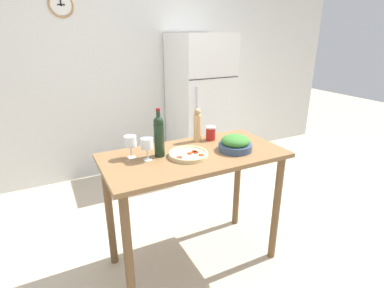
% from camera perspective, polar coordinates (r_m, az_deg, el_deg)
% --- Properties ---
extents(ground_plane, '(14.00, 14.00, 0.00)m').
position_cam_1_polar(ground_plane, '(2.56, 0.34, -20.95)').
color(ground_plane, '#BCAD93').
extents(wall_back, '(6.40, 0.08, 2.60)m').
position_cam_1_polar(wall_back, '(3.75, -13.55, 13.87)').
color(wall_back, silver).
rests_on(wall_back, ground_plane).
extents(refrigerator, '(0.64, 0.72, 1.70)m').
position_cam_1_polar(refrigerator, '(3.76, 1.43, 7.43)').
color(refrigerator, silver).
rests_on(refrigerator, ground_plane).
extents(prep_counter, '(1.26, 0.63, 0.91)m').
position_cam_1_polar(prep_counter, '(2.14, 0.38, -5.66)').
color(prep_counter, brown).
rests_on(prep_counter, ground_plane).
extents(wine_bottle, '(0.07, 0.07, 0.33)m').
position_cam_1_polar(wine_bottle, '(2.00, -6.29, 1.67)').
color(wine_bottle, black).
rests_on(wine_bottle, prep_counter).
extents(wine_glass_near, '(0.08, 0.08, 0.15)m').
position_cam_1_polar(wine_glass_near, '(1.95, -8.56, -0.08)').
color(wine_glass_near, silver).
rests_on(wine_glass_near, prep_counter).
extents(wine_glass_far, '(0.08, 0.08, 0.15)m').
position_cam_1_polar(wine_glass_far, '(2.01, -11.66, 0.32)').
color(wine_glass_far, silver).
rests_on(wine_glass_far, prep_counter).
extents(pepper_mill, '(0.06, 0.06, 0.26)m').
position_cam_1_polar(pepper_mill, '(2.28, 1.03, 3.52)').
color(pepper_mill, tan).
rests_on(pepper_mill, prep_counter).
extents(salad_bowl, '(0.24, 0.24, 0.11)m').
position_cam_1_polar(salad_bowl, '(2.14, 8.26, 0.07)').
color(salad_bowl, '#384C6B').
rests_on(salad_bowl, prep_counter).
extents(homemade_pizza, '(0.27, 0.27, 0.03)m').
position_cam_1_polar(homemade_pizza, '(2.03, -0.72, -1.95)').
color(homemade_pizza, '#DBC189').
rests_on(homemade_pizza, prep_counter).
extents(salt_canister, '(0.07, 0.07, 0.11)m').
position_cam_1_polar(salt_canister, '(2.33, 3.57, 2.08)').
color(salt_canister, '#B2231E').
rests_on(salt_canister, prep_counter).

